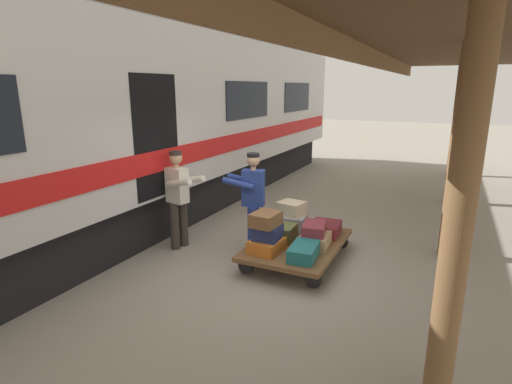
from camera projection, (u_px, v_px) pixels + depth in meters
The scene contains 16 objects.
ground_plane at pixel (281, 272), 6.18m from camera, with size 60.00×60.00×0.00m, color gray.
platform_canopy at pixel (469, 36), 4.45m from camera, with size 3.20×18.63×3.56m.
train_car at pixel (89, 126), 7.22m from camera, with size 3.02×19.17×4.00m.
luggage_cart at pixel (297, 245), 6.56m from camera, with size 1.32×2.01×0.31m.
suitcase_olive_duffel at pixel (280, 232), 6.64m from camera, with size 0.45×0.45×0.24m, color brown.
suitcase_teal_softside at pixel (304, 252), 5.92m from camera, with size 0.37×0.62×0.20m, color #1E666B.
suitcase_tan_vintage at pixel (315, 240), 6.40m from camera, with size 0.43×0.55×0.18m, color tan.
suitcase_orange_carryall at pixel (267, 245), 6.17m from camera, with size 0.43×0.52×0.19m, color #CC6B23.
suitcase_gray_aluminum at pixel (292, 222), 7.13m from camera, with size 0.46×0.44×0.25m, color #9EA0A5.
suitcase_maroon_trunk at pixel (325, 228), 6.88m from camera, with size 0.47×0.57×0.20m, color maroon.
suitcase_navy_fabric at pixel (268, 232), 6.15m from camera, with size 0.37×0.42×0.22m, color navy.
suitcase_burgundy_valise at pixel (314, 228), 6.39m from camera, with size 0.34×0.52×0.17m, color maroon.
suitcase_cream_canvas at pixel (291, 208), 7.11m from camera, with size 0.42×0.38×0.23m, color beige.
suitcase_brown_leather at pixel (266, 219), 6.09m from camera, with size 0.37×0.44×0.20m, color brown.
porter_in_overalls at pixel (252, 199), 6.77m from camera, with size 0.73×0.54×1.70m.
porter_by_door at pixel (178, 196), 6.93m from camera, with size 0.71×0.51×1.70m.
Camera 1 is at (-2.10, 5.29, 2.74)m, focal length 28.40 mm.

